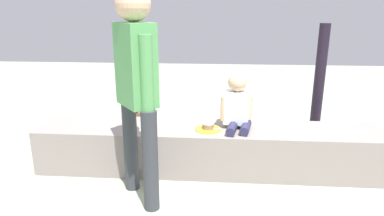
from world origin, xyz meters
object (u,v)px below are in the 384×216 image
Objects in this scene: water_bottle_near_gift at (208,130)px; handbag_black_leather at (143,130)px; adult_standing at (136,79)px; cake_plate at (208,128)px; gift_bag at (218,135)px; child_seated at (237,104)px; handbag_brown_canvas at (143,120)px.

water_bottle_near_gift is 0.59× the size of handbag_black_leather.
adult_standing is 1.58m from water_bottle_near_gift.
cake_plate is 0.70× the size of gift_bag.
child_seated is 0.32× the size of adult_standing.
child_seated is 0.92m from water_bottle_near_gift.
handbag_black_leather reaches higher than water_bottle_near_gift.
gift_bag is at bearing 80.23° from cake_plate.
cake_plate is (-0.25, -0.07, -0.19)m from child_seated.
water_bottle_near_gift is 0.62× the size of handbag_brown_canvas.
adult_standing is 1.40m from gift_bag.
adult_standing is at bearing -143.64° from child_seated.
child_seated is 0.32m from cake_plate.
water_bottle_near_gift is at bearing 69.74° from adult_standing.
handbag_black_leather is 1.05× the size of handbag_brown_canvas.
water_bottle_near_gift is (-0.11, 0.26, -0.05)m from gift_bag.
gift_bag is at bearing -28.91° from handbag_brown_canvas.
adult_standing is 4.78× the size of gift_bag.
handbag_brown_canvas is (-0.80, 1.03, -0.29)m from cake_plate.
cake_plate reaches higher than handbag_black_leather.
adult_standing is 1.39m from handbag_black_leather.
handbag_brown_canvas is (-0.32, 1.50, -0.81)m from adult_standing.
adult_standing reaches higher than cake_plate.
gift_bag is 0.90× the size of handbag_black_leather.
water_bottle_near_gift is at bearing 11.94° from handbag_black_leather.
water_bottle_near_gift is (0.47, 1.26, -0.83)m from adult_standing.
cake_plate is at bearing 44.25° from adult_standing.
cake_plate reaches higher than water_bottle_near_gift.
handbag_brown_canvas is (-0.09, 0.38, -0.01)m from handbag_black_leather.
gift_bag is at bearing 108.14° from child_seated.
cake_plate is at bearing -88.76° from water_bottle_near_gift.
cake_plate is 0.85m from water_bottle_near_gift.
cake_plate is at bearing -42.06° from handbag_black_leather.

